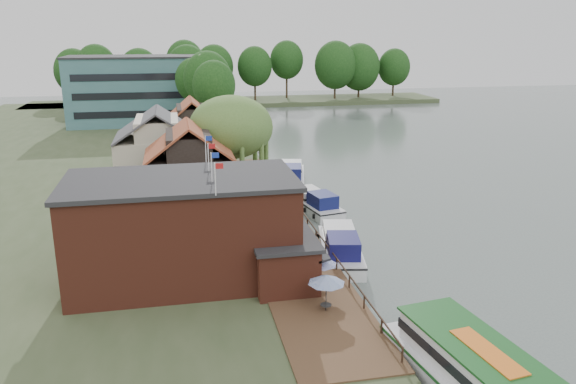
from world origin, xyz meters
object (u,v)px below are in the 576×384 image
cruiser_0 (341,243)px  swan (391,341)px  cruiser_1 (314,200)px  umbrella_2 (298,247)px  cottage_a (190,168)px  umbrella_3 (295,239)px  hotel_block (140,90)px  cottage_b (158,149)px  umbrella_5 (283,215)px  cruiser_2 (291,173)px  cottage_c (192,133)px  umbrella_4 (286,222)px  umbrella_0 (326,293)px  pub (212,227)px  umbrella_1 (320,273)px  willow (232,146)px

cruiser_0 → swan: cruiser_0 is taller
cruiser_1 → umbrella_2: bearing=-120.3°
cottage_a → umbrella_3: size_ratio=3.59×
hotel_block → umbrella_3: bearing=-78.1°
cottage_b → umbrella_5: bearing=-57.5°
cruiser_2 → cottage_a: bearing=-123.3°
cottage_c → umbrella_4: (6.52, -27.34, -2.96)m
cottage_c → cottage_a: bearing=-93.0°
cottage_a → umbrella_4: (7.52, -8.34, -2.96)m
umbrella_0 → umbrella_2: bearing=90.5°
cottage_b → cottage_c: 9.85m
cruiser_1 → pub: bearing=-137.1°
umbrella_5 → swan: umbrella_5 is taller
hotel_block → cottage_c: (8.00, -37.00, -1.90)m
cottage_c → umbrella_1: size_ratio=3.58×
umbrella_4 → umbrella_0: bearing=-90.8°
umbrella_3 → umbrella_4: bearing=88.4°
hotel_block → cruiser_2: 48.55m
umbrella_1 → cruiser_2: 31.03m
cottage_b → swan: size_ratio=21.82×
willow → cruiser_2: bearing=41.4°
cottage_b → umbrella_2: bearing=-67.0°
umbrella_5 → cruiser_1: umbrella_5 is taller
cottage_a → umbrella_1: (7.67, -18.89, -2.96)m
hotel_block → umbrella_1: size_ratio=10.69×
cottage_a → swan: bearing=-66.8°
cottage_b → swan: bearing=-68.6°
umbrella_3 → willow: bearing=99.4°
umbrella_4 → cruiser_0: umbrella_4 is taller
hotel_block → cottage_c: hotel_block is taller
hotel_block → umbrella_1: hotel_block is taller
cottage_c → umbrella_2: (6.26, -33.11, -2.96)m
willow → cruiser_1: bearing=-28.3°
willow → umbrella_0: bearing=-84.0°
cottage_b → umbrella_2: (10.26, -24.11, -2.96)m
willow → umbrella_4: willow is taller
cottage_b → cruiser_1: cottage_b is taller
hotel_block → cruiser_1: bearing=-70.7°
willow → cruiser_0: (6.84, -16.56, -4.93)m
willow → swan: willow is taller
umbrella_4 → cruiser_2: (4.68, 20.13, -0.97)m
cottage_b → cottage_c: (4.00, 9.00, 0.00)m
pub → cruiser_2: size_ratio=1.87×
umbrella_5 → willow: bearing=105.0°
umbrella_0 → swan: umbrella_0 is taller
umbrella_2 → cruiser_0: umbrella_2 is taller
pub → cottage_a: (-1.00, 15.00, 0.60)m
pub → umbrella_0: bearing=-46.9°
umbrella_2 → cottage_c: bearing=100.7°
cruiser_2 → swan: size_ratio=24.37×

